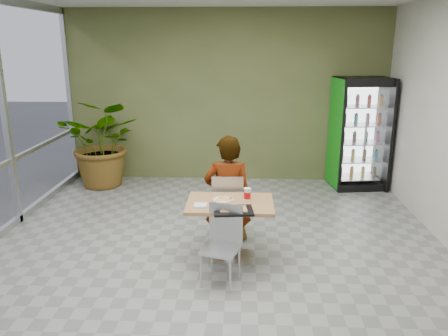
% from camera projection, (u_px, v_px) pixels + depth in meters
% --- Properties ---
extents(ground, '(7.00, 7.00, 0.00)m').
position_uv_depth(ground, '(214.00, 264.00, 5.27)').
color(ground, gray).
rests_on(ground, ground).
extents(room_envelope, '(6.00, 7.00, 3.20)m').
position_uv_depth(room_envelope, '(213.00, 134.00, 4.83)').
color(room_envelope, beige).
rests_on(room_envelope, ground).
extents(dining_table, '(1.03, 0.72, 0.75)m').
position_uv_depth(dining_table, '(230.00, 219.00, 5.24)').
color(dining_table, '#B8794F').
rests_on(dining_table, ground).
extents(chair_far, '(0.41, 0.42, 0.93)m').
position_uv_depth(chair_far, '(228.00, 202.00, 5.78)').
color(chair_far, '#B4B7B9').
rests_on(chair_far, ground).
extents(chair_near, '(0.48, 0.48, 0.87)m').
position_uv_depth(chair_near, '(223.00, 237.00, 4.80)').
color(chair_near, '#B4B7B9').
rests_on(chair_near, ground).
extents(seated_woman, '(0.64, 0.42, 1.74)m').
position_uv_depth(seated_woman, '(228.00, 199.00, 5.81)').
color(seated_woman, black).
rests_on(seated_woman, ground).
extents(pizza_plate, '(0.32, 0.24, 0.03)m').
position_uv_depth(pizza_plate, '(223.00, 199.00, 5.24)').
color(pizza_plate, silver).
rests_on(pizza_plate, dining_table).
extents(soda_cup, '(0.09, 0.09, 0.15)m').
position_uv_depth(soda_cup, '(247.00, 195.00, 5.22)').
color(soda_cup, silver).
rests_on(soda_cup, dining_table).
extents(napkin_stack, '(0.16, 0.16, 0.02)m').
position_uv_depth(napkin_stack, '(200.00, 205.00, 5.05)').
color(napkin_stack, silver).
rests_on(napkin_stack, dining_table).
extents(cafeteria_tray, '(0.47, 0.37, 0.03)m').
position_uv_depth(cafeteria_tray, '(233.00, 211.00, 4.88)').
color(cafeteria_tray, black).
rests_on(cafeteria_tray, dining_table).
extents(beverage_fridge, '(1.00, 0.81, 2.00)m').
position_uv_depth(beverage_fridge, '(360.00, 134.00, 7.88)').
color(beverage_fridge, black).
rests_on(beverage_fridge, ground).
extents(potted_plant, '(1.59, 1.41, 1.62)m').
position_uv_depth(potted_plant, '(104.00, 143.00, 8.00)').
color(potted_plant, '#2B6026').
rests_on(potted_plant, ground).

